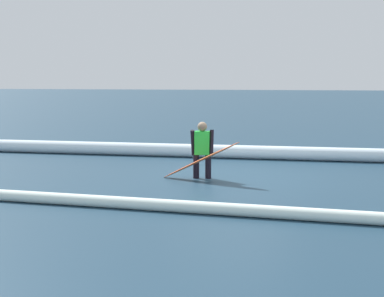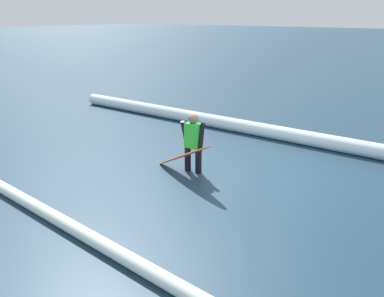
{
  "view_description": "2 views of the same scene",
  "coord_description": "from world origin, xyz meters",
  "views": [
    {
      "loc": [
        -1.45,
        12.79,
        2.31
      ],
      "look_at": [
        0.81,
        0.82,
        0.76
      ],
      "focal_mm": 52.13,
      "sensor_mm": 36.0,
      "label": 1
    },
    {
      "loc": [
        -4.42,
        7.12,
        3.33
      ],
      "look_at": [
        0.17,
        0.99,
        0.81
      ],
      "focal_mm": 38.91,
      "sensor_mm": 36.0,
      "label": 2
    }
  ],
  "objects": [
    {
      "name": "wave_crest_midground",
      "position": [
        1.41,
        3.52,
        0.11
      ],
      "size": [
        14.18,
        1.31,
        0.22
      ],
      "primitive_type": "cylinder",
      "rotation": [
        0.0,
        1.57,
        -0.08
      ],
      "color": "white",
      "rests_on": "ground_plane"
    },
    {
      "name": "wave_crest_foreground",
      "position": [
        -0.05,
        -3.03,
        0.19
      ],
      "size": [
        16.03,
        0.56,
        0.38
      ],
      "primitive_type": "cylinder",
      "rotation": [
        0.0,
        1.57,
        -0.01
      ],
      "color": "white",
      "rests_on": "ground_plane"
    },
    {
      "name": "surfer",
      "position": [
        0.67,
        0.29,
        0.72
      ],
      "size": [
        0.52,
        0.26,
        1.31
      ],
      "rotation": [
        0.0,
        0.0,
        0.05
      ],
      "color": "black",
      "rests_on": "ground_plane"
    },
    {
      "name": "surfboard",
      "position": [
        0.66,
        0.64,
        0.47
      ],
      "size": [
        1.92,
        0.83,
        0.98
      ],
      "color": "#E55926",
      "rests_on": "ground_plane"
    },
    {
      "name": "ground_plane",
      "position": [
        0.0,
        0.0,
        0.0
      ],
      "size": [
        183.41,
        183.41,
        0.0
      ],
      "primitive_type": "plane",
      "color": "#1D384C"
    }
  ]
}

